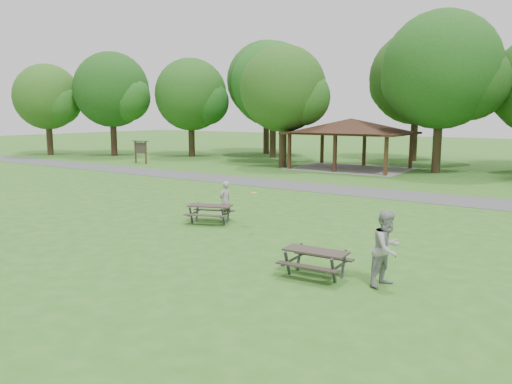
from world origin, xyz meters
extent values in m
plane|color=#2E651C|center=(0.00, 0.00, 0.00)|extent=(160.00, 160.00, 0.00)
cube|color=#49484B|center=(0.00, 14.00, 0.01)|extent=(120.00, 3.20, 0.02)
cube|color=#362213|center=(-7.70, 21.30, 1.30)|extent=(0.22, 0.22, 2.60)
cube|color=#362313|center=(-7.70, 26.70, 1.30)|extent=(0.22, 0.22, 2.60)
cube|color=#331C12|center=(-4.00, 21.30, 1.30)|extent=(0.22, 0.22, 2.60)
cube|color=#3A2515|center=(-4.00, 26.70, 1.30)|extent=(0.22, 0.22, 2.60)
cube|color=#392514|center=(-0.30, 21.30, 1.30)|extent=(0.22, 0.22, 2.60)
cube|color=#3C2116|center=(-0.30, 26.70, 1.30)|extent=(0.22, 0.22, 2.60)
cube|color=black|center=(-4.00, 24.00, 2.68)|extent=(8.60, 6.60, 0.16)
pyramid|color=black|center=(-4.00, 24.00, 3.26)|extent=(7.01, 7.01, 1.00)
cube|color=gray|center=(-4.00, 24.00, 0.01)|extent=(8.40, 6.40, 0.03)
cube|color=#362213|center=(-20.60, 18.00, 0.90)|extent=(0.10, 0.10, 1.80)
cube|color=#3D2616|center=(-19.40, 18.00, 0.90)|extent=(0.10, 0.10, 1.80)
cube|color=#302922|center=(-20.00, 18.00, 1.30)|extent=(1.40, 0.06, 0.90)
cube|color=#321D14|center=(-20.00, 18.00, 1.85)|extent=(1.60, 0.30, 0.06)
cylinder|color=black|center=(-28.00, 22.00, 1.84)|extent=(0.60, 0.60, 3.67)
sphere|color=#144112|center=(-28.00, 22.00, 6.38)|extent=(7.20, 7.20, 7.20)
sphere|color=#194F16|center=(-26.38, 22.30, 5.66)|extent=(4.68, 4.68, 4.68)
sphere|color=#144212|center=(-29.44, 21.80, 5.83)|extent=(4.32, 4.32, 4.32)
cylinder|color=black|center=(-21.00, 25.50, 1.66)|extent=(0.60, 0.60, 3.32)
sphere|color=#1A4914|center=(-21.00, 25.50, 5.88)|extent=(6.80, 6.80, 6.80)
sphere|color=#154A15|center=(-19.47, 25.80, 5.20)|extent=(4.42, 4.42, 4.42)
sphere|color=#1A4E16|center=(-22.36, 25.30, 5.37)|extent=(4.08, 4.08, 4.08)
cylinder|color=black|center=(-14.00, 29.00, 1.92)|extent=(0.60, 0.60, 3.85)
sphere|color=#164E16|center=(-14.00, 29.00, 6.77)|extent=(7.80, 7.80, 7.80)
sphere|color=#1B4914|center=(-12.25, 29.30, 5.99)|extent=(5.07, 5.07, 5.07)
sphere|color=#184C15|center=(-15.56, 28.80, 6.19)|extent=(4.68, 4.68, 4.68)
cylinder|color=#302215|center=(-9.00, 22.50, 1.75)|extent=(0.60, 0.60, 3.50)
sphere|color=#1E4915|center=(-9.00, 22.50, 5.97)|extent=(6.60, 6.60, 6.60)
sphere|color=#1C4F16|center=(-7.52, 22.80, 5.31)|extent=(4.29, 4.29, 4.29)
sphere|color=#1B3F12|center=(-10.32, 22.30, 5.48)|extent=(3.96, 3.96, 3.96)
cylinder|color=black|center=(2.00, 25.00, 2.01)|extent=(0.60, 0.60, 4.02)
sphere|color=#154513|center=(2.00, 25.00, 7.02)|extent=(8.00, 8.00, 8.00)
sphere|color=#174112|center=(3.80, 25.30, 6.22)|extent=(5.20, 5.20, 5.20)
sphere|color=#154B15|center=(0.40, 24.80, 6.42)|extent=(4.80, 4.80, 4.80)
cylinder|color=#2F1F14|center=(-17.00, 32.50, 2.19)|extent=(0.60, 0.60, 4.38)
sphere|color=#184914|center=(-17.00, 32.50, 7.38)|extent=(8.00, 8.00, 8.00)
sphere|color=#134414|center=(-15.20, 32.80, 6.58)|extent=(5.20, 5.20, 5.20)
sphere|color=#144413|center=(-18.60, 32.30, 6.78)|extent=(4.80, 4.80, 4.80)
cylinder|color=#2F2115|center=(-2.00, 33.00, 2.06)|extent=(0.60, 0.60, 4.13)
sphere|color=#1A4012|center=(-2.00, 33.00, 7.13)|extent=(8.00, 8.00, 8.00)
sphere|color=#184B15|center=(-0.20, 33.30, 6.33)|extent=(5.20, 5.20, 5.20)
sphere|color=#1A4E16|center=(-3.60, 32.80, 6.53)|extent=(4.80, 4.80, 4.80)
cylinder|color=#301F15|center=(-34.00, 19.00, 1.66)|extent=(0.60, 0.60, 3.32)
sphere|color=#224F16|center=(-34.00, 19.00, 5.72)|extent=(6.40, 6.40, 6.40)
sphere|color=#1B4E16|center=(-32.56, 19.30, 5.08)|extent=(4.16, 4.16, 4.16)
sphere|color=#194112|center=(-35.28, 18.80, 5.24)|extent=(3.84, 3.84, 3.84)
cube|color=#322924|center=(-0.84, 3.59, 0.67)|extent=(1.76, 1.19, 0.04)
cube|color=#312923|center=(-0.65, 3.09, 0.40)|extent=(1.61, 0.81, 0.04)
cube|color=#2D2721|center=(-1.04, 4.10, 0.40)|extent=(1.61, 0.81, 0.04)
cube|color=#39393B|center=(-1.31, 3.05, 0.33)|extent=(0.17, 0.34, 0.71)
cube|color=#414144|center=(-1.55, 3.68, 0.33)|extent=(0.17, 0.34, 0.71)
cube|color=#474749|center=(-1.43, 3.37, 0.36)|extent=(0.53, 1.26, 0.04)
cube|color=#3C3C3E|center=(-0.13, 3.50, 0.33)|extent=(0.17, 0.34, 0.71)
cube|color=#3C3B3E|center=(-0.38, 4.14, 0.33)|extent=(0.17, 0.34, 0.71)
cube|color=#39393B|center=(-0.25, 3.82, 0.36)|extent=(0.53, 1.26, 0.04)
cube|color=#312923|center=(5.39, 0.21, 0.66)|extent=(1.67, 0.74, 0.04)
cube|color=black|center=(5.42, -0.32, 0.39)|extent=(1.64, 0.33, 0.04)
cube|color=#2D2621|center=(5.36, 0.75, 0.39)|extent=(1.64, 0.33, 0.04)
cube|color=#3A3A3C|center=(4.79, -0.16, 0.33)|extent=(0.07, 0.34, 0.71)
cube|color=#3B3B3D|center=(4.75, 0.52, 0.33)|extent=(0.07, 0.34, 0.71)
cube|color=#3E3E41|center=(4.77, 0.18, 0.36)|extent=(0.13, 1.33, 0.04)
cube|color=#39393B|center=(6.04, -0.09, 0.33)|extent=(0.07, 0.34, 0.71)
cube|color=#424244|center=(6.00, 0.59, 0.33)|extent=(0.07, 0.34, 0.71)
cube|color=#424245|center=(6.02, 0.25, 0.36)|extent=(0.13, 1.33, 0.04)
cylinder|color=gold|center=(1.36, 3.33, 1.39)|extent=(0.30, 0.30, 0.02)
imported|color=gray|center=(-0.65, 4.31, 0.77)|extent=(0.42, 0.59, 1.54)
imported|color=#98989A|center=(7.13, 0.54, 0.92)|extent=(0.90, 1.04, 1.85)
camera|label=1|loc=(11.02, -10.81, 4.13)|focal=35.00mm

